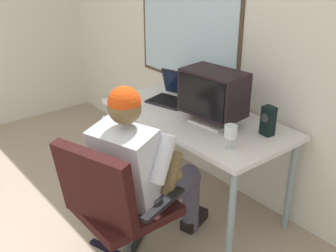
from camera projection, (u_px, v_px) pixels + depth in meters
The scene contains 8 objects.
wall_rear at pixel (265, 20), 2.81m from camera, with size 5.50×0.08×2.82m.
desk at pixel (196, 124), 3.03m from camera, with size 1.45×0.72×0.74m.
office_chair at pixel (113, 202), 2.39m from camera, with size 0.70×0.64×0.92m.
person_seated at pixel (142, 168), 2.56m from camera, with size 0.67×0.89×1.19m.
crt_monitor at pixel (213, 93), 2.79m from camera, with size 0.45×0.31×0.38m.
laptop at pixel (174, 93), 3.26m from camera, with size 0.38×0.37×0.23m.
wine_glass at pixel (231, 133), 2.48m from camera, with size 0.08×0.08×0.16m.
desk_speaker at pixel (268, 121), 2.67m from camera, with size 0.09×0.08×0.20m.
Camera 1 is at (1.79, 0.29, 1.92)m, focal length 44.11 mm.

